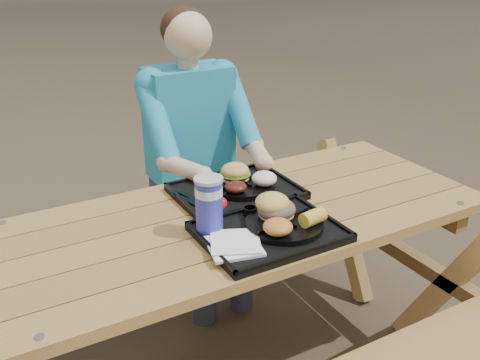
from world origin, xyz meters
TOP-DOWN VIEW (x-y plane):
  - picnic_table at (0.00, 0.00)m, footprint 1.80×1.49m
  - tray_near at (0.01, -0.19)m, footprint 0.45×0.35m
  - tray_far at (0.06, 0.14)m, footprint 0.45×0.35m
  - plate_near at (0.06, -0.19)m, footprint 0.26×0.26m
  - plate_far at (0.09, 0.15)m, footprint 0.26×0.26m
  - napkin_stack at (-0.15, -0.23)m, footprint 0.19×0.19m
  - soda_cup at (-0.17, -0.09)m, footprint 0.09×0.09m
  - condiment_bbq at (0.01, -0.06)m, footprint 0.05×0.05m
  - condiment_mustard at (0.06, -0.06)m, footprint 0.05×0.05m
  - sandwich at (0.06, -0.14)m, footprint 0.12×0.12m
  - mac_cheese at (-0.00, -0.25)m, footprint 0.10×0.10m
  - corn_cob at (0.13, -0.25)m, footprint 0.10×0.10m
  - cutlery_far at (-0.11, 0.15)m, footprint 0.10×0.17m
  - burger at (0.09, 0.19)m, footprint 0.11×0.11m
  - baked_beans at (0.03, 0.09)m, footprint 0.08×0.08m
  - potato_salad at (0.16, 0.09)m, footprint 0.10×0.10m
  - diner at (0.13, 0.69)m, footprint 0.48×0.84m

SIDE VIEW (x-z plane):
  - picnic_table at x=0.00m, z-range 0.00..0.75m
  - diner at x=0.13m, z-range 0.00..1.28m
  - tray_near at x=0.01m, z-range 0.75..0.77m
  - tray_far at x=0.06m, z-range 0.75..0.77m
  - cutlery_far at x=-0.11m, z-range 0.77..0.78m
  - napkin_stack at x=-0.15m, z-range 0.77..0.79m
  - plate_near at x=0.06m, z-range 0.77..0.79m
  - plate_far at x=0.09m, z-range 0.77..0.79m
  - condiment_mustard at x=0.06m, z-range 0.77..0.80m
  - condiment_bbq at x=0.01m, z-range 0.77..0.80m
  - baked_beans at x=0.03m, z-range 0.79..0.83m
  - mac_cheese at x=0.00m, z-range 0.79..0.84m
  - corn_cob at x=0.13m, z-range 0.79..0.84m
  - potato_salad at x=0.16m, z-range 0.79..0.84m
  - burger at x=0.09m, z-range 0.79..0.89m
  - sandwich at x=0.06m, z-range 0.79..0.92m
  - soda_cup at x=-0.17m, z-range 0.77..0.95m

